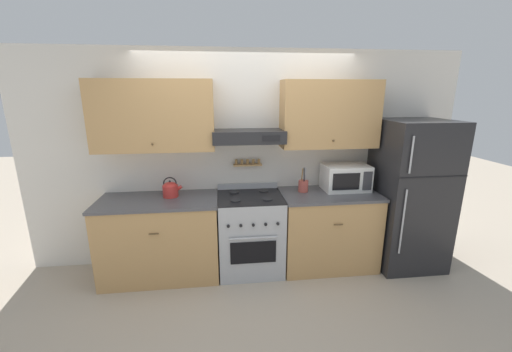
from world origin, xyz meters
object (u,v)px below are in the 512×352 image
object	(u,v)px
stove_range	(250,233)
microwave	(345,177)
tea_kettle	(171,189)
refrigerator	(409,195)
utensil_crock	(303,186)

from	to	relation	value
stove_range	microwave	world-z (taller)	microwave
tea_kettle	microwave	world-z (taller)	microwave
refrigerator	tea_kettle	xyz separation A→B (m)	(-2.80, 0.14, 0.13)
tea_kettle	refrigerator	bearing A→B (deg)	-2.90
refrigerator	microwave	size ratio (longest dim) A/B	3.32
tea_kettle	stove_range	bearing A→B (deg)	-5.57
refrigerator	microwave	bearing A→B (deg)	167.94
refrigerator	utensil_crock	distance (m)	1.28
stove_range	utensil_crock	distance (m)	0.84
utensil_crock	refrigerator	bearing A→B (deg)	-6.38
tea_kettle	microwave	xyz separation A→B (m)	(2.06, 0.02, 0.06)
stove_range	microwave	bearing A→B (deg)	5.15
stove_range	tea_kettle	xyz separation A→B (m)	(-0.89, 0.09, 0.55)
refrigerator	utensil_crock	size ratio (longest dim) A/B	6.10
tea_kettle	utensil_crock	distance (m)	1.54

